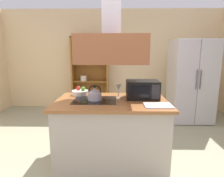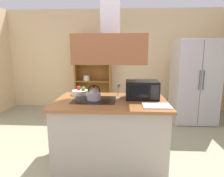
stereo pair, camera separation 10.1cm
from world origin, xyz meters
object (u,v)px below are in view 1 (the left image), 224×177
object	(u,v)px
kettle	(95,94)
microwave	(142,89)
dish_cabinet	(90,77)
cutting_board	(158,105)
refrigerator	(191,81)
wine_glass_on_counter	(118,88)
fruit_bowl	(80,92)

from	to	relation	value
kettle	microwave	world-z (taller)	microwave
dish_cabinet	cutting_board	size ratio (longest dim) A/B	5.78
refrigerator	kettle	size ratio (longest dim) A/B	8.60
dish_cabinet	refrigerator	bearing A→B (deg)	-20.28
refrigerator	dish_cabinet	xyz separation A→B (m)	(-2.40, 0.89, -0.04)
dish_cabinet	wine_glass_on_counter	world-z (taller)	dish_cabinet
kettle	cutting_board	size ratio (longest dim) A/B	0.63
kettle	wine_glass_on_counter	size ratio (longest dim) A/B	1.04
fruit_bowl	wine_glass_on_counter	bearing A→B (deg)	-16.55
refrigerator	cutting_board	world-z (taller)	refrigerator
cutting_board	kettle	bearing A→B (deg)	160.78
kettle	microwave	xyz separation A→B (m)	(0.68, 0.13, 0.04)
cutting_board	wine_glass_on_counter	distance (m)	0.67
refrigerator	microwave	xyz separation A→B (m)	(-1.32, -1.57, 0.11)
refrigerator	dish_cabinet	distance (m)	2.56
microwave	fruit_bowl	bearing A→B (deg)	168.14
wine_glass_on_counter	fruit_bowl	world-z (taller)	wine_glass_on_counter
kettle	wine_glass_on_counter	world-z (taller)	kettle
dish_cabinet	fruit_bowl	world-z (taller)	dish_cabinet
refrigerator	microwave	bearing A→B (deg)	-129.97
wine_glass_on_counter	fruit_bowl	distance (m)	0.63
microwave	fruit_bowl	world-z (taller)	microwave
refrigerator	fruit_bowl	world-z (taller)	refrigerator
cutting_board	wine_glass_on_counter	xyz separation A→B (m)	(-0.49, 0.43, 0.14)
microwave	wine_glass_on_counter	size ratio (longest dim) A/B	2.23
refrigerator	cutting_board	size ratio (longest dim) A/B	5.40
cutting_board	fruit_bowl	size ratio (longest dim) A/B	1.32
refrigerator	microwave	size ratio (longest dim) A/B	3.99
refrigerator	wine_glass_on_counter	size ratio (longest dim) A/B	8.91
kettle	dish_cabinet	bearing A→B (deg)	98.87
kettle	fruit_bowl	world-z (taller)	kettle
dish_cabinet	microwave	bearing A→B (deg)	-66.26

